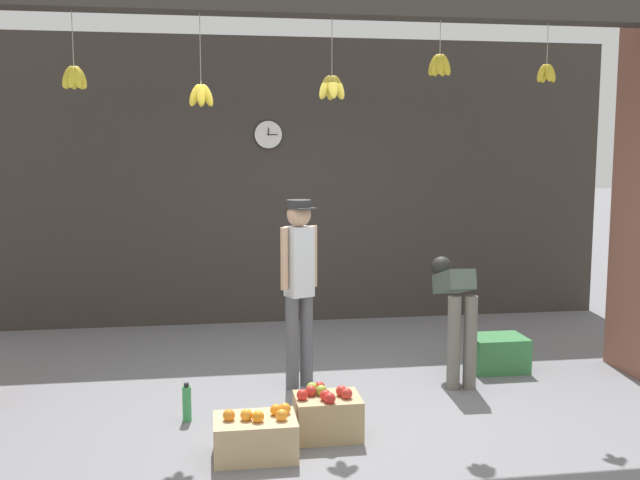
% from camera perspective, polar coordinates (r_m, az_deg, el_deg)
% --- Properties ---
extents(ground_plane, '(60.00, 60.00, 0.00)m').
position_cam_1_polar(ground_plane, '(5.86, 0.59, -12.50)').
color(ground_plane, slate).
extents(shop_back_wall, '(7.47, 0.12, 3.24)m').
position_cam_1_polar(shop_back_wall, '(8.21, -2.41, 4.66)').
color(shop_back_wall, '#38332D').
rests_on(shop_back_wall, ground_plane).
extents(storefront_awning, '(5.57, 0.29, 0.94)m').
position_cam_1_polar(storefront_awning, '(5.75, 0.31, 18.29)').
color(storefront_awning, '#3D3833').
extents(shopkeeper, '(0.32, 0.29, 1.57)m').
position_cam_1_polar(shopkeeper, '(5.90, -1.68, -3.15)').
color(shopkeeper, '#56565B').
rests_on(shopkeeper, ground_plane).
extents(worker_stooping, '(0.25, 0.78, 1.02)m').
position_cam_1_polar(worker_stooping, '(6.21, 10.75, -5.02)').
color(worker_stooping, '#6B665B').
rests_on(worker_stooping, ground_plane).
extents(fruit_crate_oranges, '(0.53, 0.37, 0.33)m').
position_cam_1_polar(fruit_crate_oranges, '(4.80, -5.18, -15.35)').
color(fruit_crate_oranges, tan).
rests_on(fruit_crate_oranges, ground_plane).
extents(fruit_crate_apples, '(0.45, 0.35, 0.36)m').
position_cam_1_polar(fruit_crate_apples, '(5.08, 0.58, -13.77)').
color(fruit_crate_apples, tan).
rests_on(fruit_crate_apples, ground_plane).
extents(produce_box_green, '(0.49, 0.38, 0.31)m').
position_cam_1_polar(produce_box_green, '(6.71, 14.01, -8.77)').
color(produce_box_green, '#387A42').
rests_on(produce_box_green, ground_plane).
extents(water_bottle, '(0.07, 0.07, 0.29)m').
position_cam_1_polar(water_bottle, '(5.44, -10.60, -12.72)').
color(water_bottle, '#38934C').
rests_on(water_bottle, ground_plane).
extents(wall_clock, '(0.33, 0.03, 0.33)m').
position_cam_1_polar(wall_clock, '(8.10, -4.16, 8.41)').
color(wall_clock, black).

